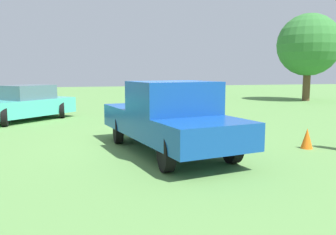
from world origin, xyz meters
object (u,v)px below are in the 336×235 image
at_px(tree_far_center, 309,45).
at_px(traffic_cone, 307,138).
at_px(pickup_truck, 170,116).
at_px(sedan_near, 25,104).

relative_size(tree_far_center, traffic_cone, 11.12).
bearing_deg(pickup_truck, sedan_near, 20.24).
relative_size(pickup_truck, sedan_near, 1.25).
bearing_deg(sedan_near, traffic_cone, 91.10).
bearing_deg(traffic_cone, pickup_truck, -97.74).
relative_size(pickup_truck, traffic_cone, 9.75).
xyz_separation_m(sedan_near, traffic_cone, (7.89, 8.06, -0.43)).
bearing_deg(traffic_cone, tree_far_center, 143.16).
bearing_deg(tree_far_center, pickup_truck, -46.82).
height_order(pickup_truck, tree_far_center, tree_far_center).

